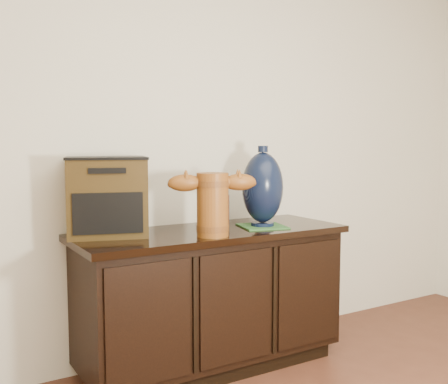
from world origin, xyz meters
TOP-DOWN VIEW (x-y plane):
  - sideboard at (0.00, 2.23)m, footprint 1.46×0.56m
  - terracotta_vessel at (-0.09, 2.05)m, footprint 0.44×0.22m
  - tv_radio at (-0.52, 2.35)m, footprint 0.47×0.42m
  - green_mat at (0.29, 2.17)m, footprint 0.29×0.29m
  - lamp_base at (0.29, 2.17)m, footprint 0.27×0.27m
  - spray_can at (0.14, 2.34)m, footprint 0.07×0.07m

SIDE VIEW (x-z plane):
  - sideboard at x=0.00m, z-range 0.01..0.76m
  - green_mat at x=0.29m, z-range 0.76..0.76m
  - spray_can at x=0.14m, z-range 0.75..0.95m
  - terracotta_vessel at x=-0.09m, z-range 0.78..1.09m
  - tv_radio at x=-0.52m, z-range 0.75..1.15m
  - lamp_base at x=0.29m, z-range 0.75..1.19m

